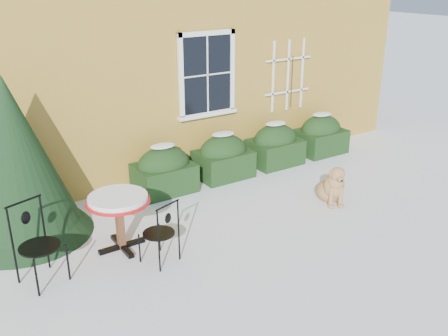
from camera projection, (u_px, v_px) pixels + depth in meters
ground at (261, 244)px, 7.46m from camera, size 80.00×80.00×0.00m
hedge_row at (250, 151)px, 10.14m from camera, size 4.95×0.80×0.91m
evergreen_shrub at (17, 174)px, 7.39m from camera, size 2.06×2.06×2.49m
bistro_table at (118, 205)px, 7.11m from camera, size 0.91×0.91×0.85m
patio_chair_near at (161, 232)px, 6.84m from camera, size 0.53×0.52×0.94m
patio_chair_far at (37, 243)px, 6.40m from camera, size 0.62×0.62×1.10m
dog at (333, 187)px, 8.70m from camera, size 0.64×0.80×0.75m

